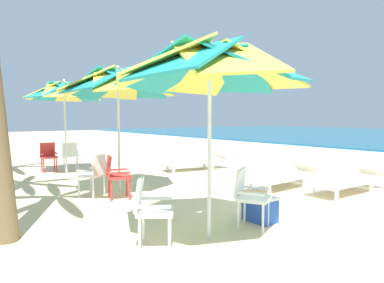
# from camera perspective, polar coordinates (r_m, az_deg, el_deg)

# --- Properties ---
(ground_plane) EXTENTS (80.00, 80.00, 0.00)m
(ground_plane) POSITION_cam_1_polar(r_m,az_deg,el_deg) (6.68, 21.29, -9.94)
(ground_plane) COLOR beige
(beach_umbrella_0) EXTENTS (2.54, 2.54, 2.61)m
(beach_umbrella_0) POSITION_cam_1_polar(r_m,az_deg,el_deg) (4.19, 3.16, 13.02)
(beach_umbrella_0) COLOR silver
(beach_umbrella_0) RESTS_ON ground
(plastic_chair_0) EXTENTS (0.62, 0.60, 0.87)m
(plastic_chair_0) POSITION_cam_1_polar(r_m,az_deg,el_deg) (4.78, 10.07, -9.14)
(plastic_chair_0) COLOR white
(plastic_chair_0) RESTS_ON ground
(plastic_chair_1) EXTENTS (0.62, 0.63, 0.87)m
(plastic_chair_1) POSITION_cam_1_polar(r_m,az_deg,el_deg) (4.09, -7.46, -11.40)
(plastic_chair_1) COLOR white
(plastic_chair_1) RESTS_ON ground
(beach_umbrella_1) EXTENTS (2.50, 2.50, 2.71)m
(beach_umbrella_1) POSITION_cam_1_polar(r_m,az_deg,el_deg) (7.08, -13.00, 9.96)
(beach_umbrella_1) COLOR silver
(beach_umbrella_1) RESTS_ON ground
(plastic_chair_2) EXTENTS (0.55, 0.57, 0.87)m
(plastic_chair_2) POSITION_cam_1_polar(r_m,az_deg,el_deg) (6.53, -13.43, -5.63)
(plastic_chair_2) COLOR red
(plastic_chair_2) RESTS_ON ground
(plastic_chair_3) EXTENTS (0.62, 0.61, 0.87)m
(plastic_chair_3) POSITION_cam_1_polar(r_m,az_deg,el_deg) (6.83, -16.96, -5.28)
(plastic_chair_3) COLOR white
(plastic_chair_3) RESTS_ON ground
(beach_umbrella_2) EXTENTS (2.16, 2.16, 2.71)m
(beach_umbrella_2) POSITION_cam_1_polar(r_m,az_deg,el_deg) (9.97, -21.72, 8.14)
(beach_umbrella_2) COLOR silver
(beach_umbrella_2) RESTS_ON ground
(plastic_chair_4) EXTENTS (0.50, 0.47, 0.87)m
(plastic_chair_4) POSITION_cam_1_polar(r_m,az_deg,el_deg) (10.53, -24.14, -2.22)
(plastic_chair_4) COLOR red
(plastic_chair_4) RESTS_ON ground
(plastic_chair_5) EXTENTS (0.60, 0.59, 0.87)m
(plastic_chair_5) POSITION_cam_1_polar(r_m,az_deg,el_deg) (10.54, -20.76, -2.12)
(plastic_chair_5) COLOR white
(plastic_chair_5) RESTS_ON ground
(sun_lounger_1) EXTENTS (0.76, 2.18, 0.62)m
(sun_lounger_1) POSITION_cam_1_polar(r_m,az_deg,el_deg) (7.71, 26.06, -6.08)
(sun_lounger_1) COLOR white
(sun_lounger_1) RESTS_ON ground
(sun_lounger_2) EXTENTS (0.68, 2.16, 0.62)m
(sun_lounger_2) POSITION_cam_1_polar(r_m,az_deg,el_deg) (7.69, 15.92, -5.84)
(sun_lounger_2) COLOR white
(sun_lounger_2) RESTS_ON ground
(sun_lounger_3) EXTENTS (1.07, 2.23, 0.62)m
(sun_lounger_3) POSITION_cam_1_polar(r_m,az_deg,el_deg) (9.93, 0.71, -3.47)
(sun_lounger_3) COLOR white
(sun_lounger_3) RESTS_ON ground
(cooler_box) EXTENTS (0.50, 0.34, 0.40)m
(cooler_box) POSITION_cam_1_polar(r_m,az_deg,el_deg) (5.18, 11.96, -11.52)
(cooler_box) COLOR blue
(cooler_box) RESTS_ON ground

